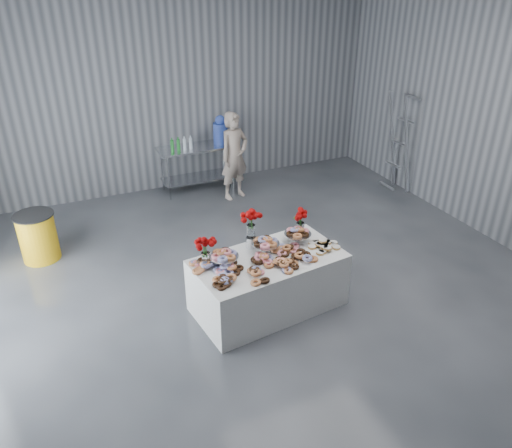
# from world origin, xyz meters

# --- Properties ---
(ground) EXTENTS (9.00, 9.00, 0.00)m
(ground) POSITION_xyz_m (0.00, 0.00, 0.00)
(ground) COLOR #34363B
(ground) RESTS_ON ground
(room_walls) EXTENTS (8.04, 9.04, 4.02)m
(room_walls) POSITION_xyz_m (-0.27, 0.07, 2.64)
(room_walls) COLOR gray
(room_walls) RESTS_ON ground
(display_table) EXTENTS (2.01, 1.23, 0.75)m
(display_table) POSITION_xyz_m (-0.16, 0.06, 0.38)
(display_table) COLOR white
(display_table) RESTS_ON ground
(prep_table) EXTENTS (1.50, 0.60, 0.90)m
(prep_table) POSITION_xyz_m (0.20, 4.10, 0.62)
(prep_table) COLOR silver
(prep_table) RESTS_ON ground
(donut_mounds) EXTENTS (1.89, 1.01, 0.09)m
(donut_mounds) POSITION_xyz_m (-0.16, 0.01, 0.80)
(donut_mounds) COLOR #E69154
(donut_mounds) RESTS_ON display_table
(cake_stand_left) EXTENTS (0.36, 0.36, 0.17)m
(cake_stand_left) POSITION_xyz_m (-0.72, 0.15, 0.89)
(cake_stand_left) COLOR silver
(cake_stand_left) RESTS_ON display_table
(cake_stand_mid) EXTENTS (0.36, 0.36, 0.17)m
(cake_stand_mid) POSITION_xyz_m (-0.13, 0.22, 0.89)
(cake_stand_mid) COLOR silver
(cake_stand_mid) RESTS_ON display_table
(cake_stand_right) EXTENTS (0.36, 0.36, 0.17)m
(cake_stand_right) POSITION_xyz_m (0.37, 0.28, 0.89)
(cake_stand_right) COLOR silver
(cake_stand_right) RESTS_ON display_table
(danish_pile) EXTENTS (0.48, 0.48, 0.11)m
(danish_pile) POSITION_xyz_m (0.60, 0.01, 0.81)
(danish_pile) COLOR white
(danish_pile) RESTS_ON display_table
(bouquet_left) EXTENTS (0.26, 0.26, 0.42)m
(bouquet_left) POSITION_xyz_m (-0.93, 0.22, 1.05)
(bouquet_left) COLOR white
(bouquet_left) RESTS_ON display_table
(bouquet_right) EXTENTS (0.26, 0.26, 0.42)m
(bouquet_right) POSITION_xyz_m (0.50, 0.45, 1.05)
(bouquet_right) COLOR white
(bouquet_right) RESTS_ON display_table
(bouquet_center) EXTENTS (0.26, 0.26, 0.57)m
(bouquet_center) POSITION_xyz_m (-0.25, 0.41, 1.13)
(bouquet_center) COLOR silver
(bouquet_center) RESTS_ON display_table
(water_jug) EXTENTS (0.28, 0.28, 0.55)m
(water_jug) POSITION_xyz_m (0.70, 4.10, 1.15)
(water_jug) COLOR #4163E0
(water_jug) RESTS_ON prep_table
(drink_bottles) EXTENTS (0.54, 0.08, 0.27)m
(drink_bottles) POSITION_xyz_m (-0.12, 4.00, 1.04)
(drink_bottles) COLOR #268C33
(drink_bottles) RESTS_ON prep_table
(person) EXTENTS (0.70, 0.56, 1.66)m
(person) POSITION_xyz_m (0.74, 3.49, 0.83)
(person) COLOR #CC8C93
(person) RESTS_ON ground
(trash_barrel) EXTENTS (0.59, 0.59, 0.76)m
(trash_barrel) POSITION_xyz_m (-2.83, 2.57, 0.38)
(trash_barrel) COLOR yellow
(trash_barrel) RESTS_ON ground
(stepladder) EXTENTS (0.60, 0.49, 1.97)m
(stepladder) POSITION_xyz_m (3.75, 2.49, 0.98)
(stepladder) COLOR silver
(stepladder) RESTS_ON ground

